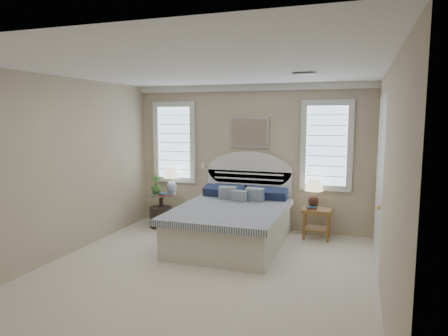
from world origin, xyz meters
TOP-DOWN VIEW (x-y plane):
  - floor at (0.00, 0.00)m, footprint 4.50×5.00m
  - ceiling at (0.00, 0.00)m, footprint 4.50×5.00m
  - wall_back at (0.00, 2.50)m, footprint 4.50×0.02m
  - wall_left at (-2.25, 0.00)m, footprint 0.02×5.00m
  - wall_right at (2.25, 0.00)m, footprint 0.02×5.00m
  - crown_molding at (0.00, 2.46)m, footprint 4.50×0.08m
  - hvac_vent at (1.20, 0.80)m, footprint 0.30×0.20m
  - switch_plate at (-0.95, 2.48)m, footprint 0.08×0.01m
  - window_left at (-1.55, 2.48)m, footprint 0.90×0.06m
  - window_right at (1.40, 2.48)m, footprint 0.90×0.06m
  - painting at (0.00, 2.46)m, footprint 0.74×0.04m
  - closet_door at (2.23, 1.20)m, footprint 0.02×1.80m
  - bed at (0.00, 1.46)m, footprint 1.72×2.28m
  - side_table_left at (-1.65, 2.05)m, footprint 0.56×0.56m
  - nightstand_right at (1.30, 2.15)m, footprint 0.50×0.40m
  - floor_pot at (-1.61, 1.95)m, footprint 0.44×0.44m
  - lamp_left at (-1.50, 2.21)m, footprint 0.33×0.33m
  - lamp_right at (1.23, 2.23)m, footprint 0.33×0.33m
  - potted_plant at (-1.78, 2.07)m, footprint 0.25×0.25m
  - books_left at (-1.51, 1.88)m, footprint 0.21×0.17m
  - books_right at (1.21, 2.09)m, footprint 0.19×0.16m

SIDE VIEW (x-z plane):
  - floor at x=0.00m, z-range -0.01..0.01m
  - floor_pot at x=-1.61m, z-range 0.00..0.39m
  - bed at x=0.00m, z-range -0.35..1.12m
  - nightstand_right at x=1.30m, z-range 0.12..0.65m
  - side_table_left at x=-1.65m, z-range 0.07..0.70m
  - books_right at x=1.21m, z-range 0.53..0.57m
  - books_left at x=-1.51m, z-range 0.63..0.68m
  - potted_plant at x=-1.78m, z-range 0.63..0.97m
  - lamp_right at x=1.23m, z-range 0.59..1.11m
  - lamp_left at x=-1.50m, z-range 0.69..1.20m
  - switch_plate at x=-0.95m, z-range 1.09..1.21m
  - closet_door at x=2.23m, z-range 0.00..2.40m
  - wall_back at x=0.00m, z-range 0.00..2.70m
  - wall_left at x=-2.25m, z-range 0.00..2.70m
  - wall_right at x=2.25m, z-range 0.00..2.70m
  - window_left at x=-1.55m, z-range 0.80..2.40m
  - window_right at x=1.40m, z-range 0.80..2.40m
  - painting at x=0.00m, z-range 1.53..2.11m
  - crown_molding at x=0.00m, z-range 2.58..2.70m
  - hvac_vent at x=1.20m, z-range 2.67..2.69m
  - ceiling at x=0.00m, z-range 2.70..2.71m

